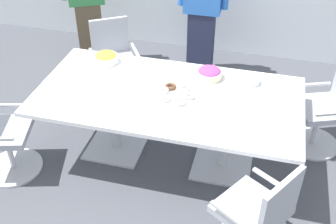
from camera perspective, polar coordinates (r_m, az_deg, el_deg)
name	(u,v)px	position (r m, az deg, el deg)	size (l,w,h in m)	color
ground_plane	(168,156)	(4.25, 0.00, -6.01)	(10.00, 10.00, 0.01)	#4C4F56
conference_table	(168,105)	(3.85, 0.00, 0.90)	(2.40, 1.20, 0.75)	white
office_chair_1	(256,218)	(3.25, 11.91, -13.99)	(0.74, 0.74, 0.91)	silver
office_chair_2	(325,112)	(4.42, 20.56, -0.05)	(0.70, 0.70, 0.91)	silver
office_chair_3	(114,64)	(4.97, -7.33, 6.49)	(0.74, 0.74, 0.91)	silver
person_standing_1	(203,6)	(5.18, 4.74, 14.24)	(0.61, 0.23, 1.75)	#232842
snack_bowl_candy_mix	(209,73)	(4.01, 5.65, 5.30)	(0.25, 0.25, 0.11)	beige
snack_bowl_chips_yellow	(106,58)	(4.29, -8.45, 7.34)	(0.24, 0.24, 0.11)	white
donut_platter	(175,94)	(3.75, 0.98, 2.45)	(0.35, 0.34, 0.04)	white
plate_stack	(250,81)	(4.01, 11.08, 4.20)	(0.19, 0.19, 0.04)	white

